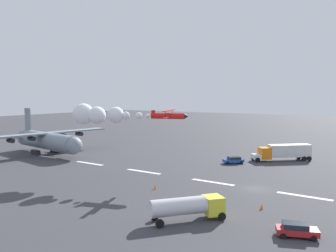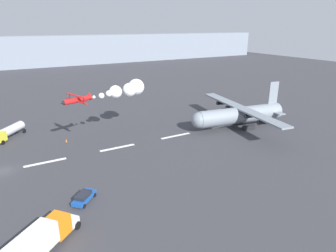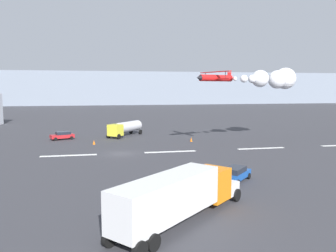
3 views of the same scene
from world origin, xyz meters
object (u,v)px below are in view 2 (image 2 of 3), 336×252
(stunt_biplane_red, at_px, (126,90))
(semi_truck_orange, at_px, (30,249))
(cargo_transport_plane, at_px, (236,115))
(followme_car_yellow, at_px, (84,197))
(traffic_cone_far, at_px, (66,140))
(fuel_tanker_truck, at_px, (9,131))

(stunt_biplane_red, relative_size, semi_truck_orange, 1.76)
(cargo_transport_plane, height_order, semi_truck_orange, cargo_transport_plane)
(followme_car_yellow, bearing_deg, semi_truck_orange, -130.76)
(cargo_transport_plane, relative_size, semi_truck_orange, 2.86)
(cargo_transport_plane, relative_size, followme_car_yellow, 7.75)
(stunt_biplane_red, distance_m, followme_car_yellow, 30.94)
(stunt_biplane_red, distance_m, traffic_cone_far, 18.28)
(stunt_biplane_red, distance_m, fuel_tanker_truck, 29.95)
(cargo_transport_plane, distance_m, followme_car_yellow, 46.15)
(stunt_biplane_red, bearing_deg, cargo_transport_plane, -18.38)
(fuel_tanker_truck, xyz_separation_m, followme_car_yellow, (9.08, -35.64, -0.93))
(semi_truck_orange, height_order, fuel_tanker_truck, semi_truck_orange)
(cargo_transport_plane, bearing_deg, stunt_biplane_red, 161.62)
(traffic_cone_far, bearing_deg, stunt_biplane_red, -10.60)
(cargo_transport_plane, xyz_separation_m, fuel_tanker_truck, (-52.69, 20.79, -1.82))
(traffic_cone_far, bearing_deg, fuel_tanker_truck, 141.31)
(followme_car_yellow, bearing_deg, stunt_biplane_red, 55.01)
(cargo_transport_plane, relative_size, fuel_tanker_truck, 4.03)
(cargo_transport_plane, xyz_separation_m, traffic_cone_far, (-41.26, 11.63, -3.18))
(followme_car_yellow, height_order, traffic_cone_far, followme_car_yellow)
(stunt_biplane_red, relative_size, followme_car_yellow, 4.76)
(fuel_tanker_truck, xyz_separation_m, traffic_cone_far, (11.44, -9.16, -1.37))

